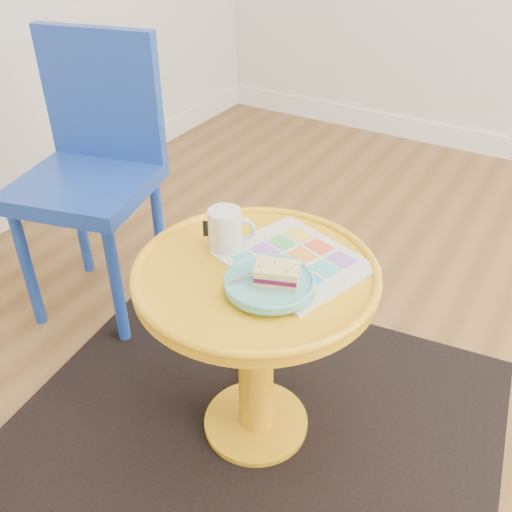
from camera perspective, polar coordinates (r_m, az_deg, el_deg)
The scene contains 10 objects.
floor at distance 1.75m, azimuth 19.52°, elevation -16.80°, with size 4.00×4.00×0.00m, color brown.
room_walls at distance 2.70m, azimuth 4.66°, elevation 6.66°, with size 4.00×4.00×4.00m.
rug at distance 1.68m, azimuth 0.00°, elevation -16.47°, with size 1.30×1.10×0.01m, color black.
side_table at distance 1.41m, azimuth 0.00°, elevation -6.49°, with size 0.57×0.57×0.54m.
chair at distance 1.94m, azimuth -15.98°, elevation 9.18°, with size 0.49×0.49×0.91m.
newspaper at distance 1.34m, azimuth 3.82°, elevation -0.45°, with size 0.31×0.26×0.01m, color silver.
mug at distance 1.36m, azimuth -3.03°, elevation 2.74°, with size 0.11×0.08×0.10m.
plate at distance 1.24m, azimuth 1.37°, elevation -2.78°, with size 0.20×0.20×0.02m.
cake_slice at distance 1.22m, azimuth 2.11°, elevation -1.77°, with size 0.11×0.09×0.04m.
fork at distance 1.25m, azimuth 0.01°, elevation -1.79°, with size 0.07×0.14×0.00m.
Camera 1 is at (0.04, -1.16, 1.31)m, focal length 40.00 mm.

